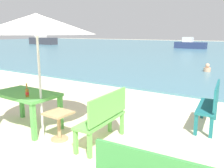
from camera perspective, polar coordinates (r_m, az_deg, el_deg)
ground_plane at (r=4.39m, az=-16.57°, el=-15.40°), size 120.00×120.00×0.00m
picnic_table_green at (r=5.40m, az=-19.34°, el=-3.02°), size 1.40×0.80×0.76m
beer_bottle_amber at (r=4.99m, az=-19.08°, el=-1.78°), size 0.07×0.07×0.26m
patio_umbrella at (r=4.65m, az=-17.13°, el=13.12°), size 2.10×2.10×2.30m
side_table_wood at (r=4.71m, az=-12.21°, el=-8.54°), size 0.44×0.44×0.54m
bench_teal_center at (r=5.51m, az=21.98°, el=-4.08°), size 0.52×1.24×0.95m
bench_green_right at (r=4.37m, az=-1.85°, el=-7.30°), size 0.44×1.22×0.95m
swimmer_person at (r=12.98m, az=21.21°, el=3.39°), size 0.34×0.34×0.41m
boat_cargo_ship at (r=41.76m, az=-15.79°, el=9.79°), size 5.22×1.42×1.90m
boat_barge at (r=31.06m, az=17.61°, el=8.73°), size 3.68×1.00×1.34m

